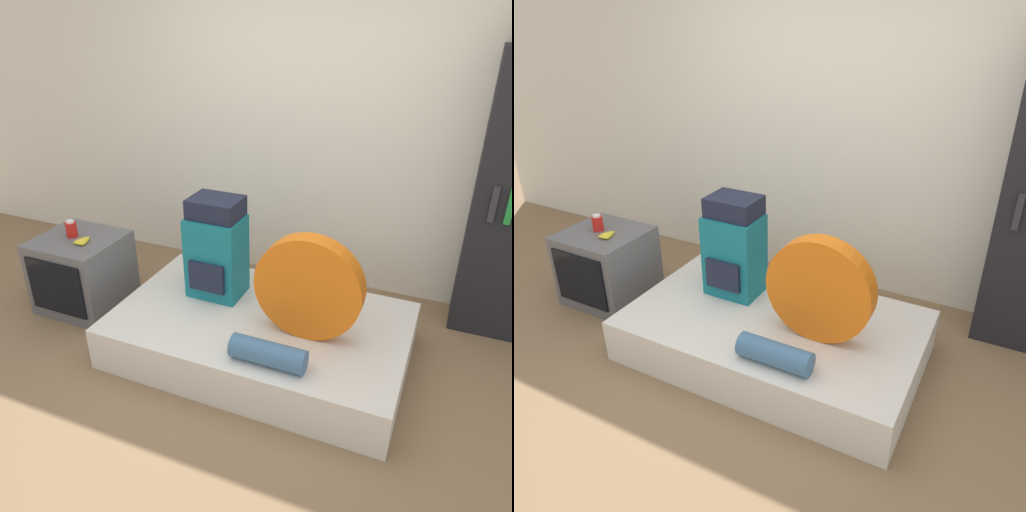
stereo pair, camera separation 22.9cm
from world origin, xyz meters
TOP-DOWN VIEW (x-y plane):
  - ground_plane at (0.00, 0.00)m, footprint 16.00×16.00m
  - wall_back at (0.00, 1.74)m, footprint 8.00×0.05m
  - bed at (0.05, 0.53)m, footprint 1.94×1.18m
  - backpack at (-0.35, 0.70)m, footprint 0.37×0.32m
  - tent_bag at (0.39, 0.48)m, footprint 0.67×0.13m
  - sleeping_roll at (0.28, 0.10)m, footprint 0.45×0.15m
  - television at (-1.47, 0.56)m, footprint 0.61×0.59m
  - canister at (-1.52, 0.58)m, footprint 0.08×0.08m
  - banana_bunch at (-1.37, 0.53)m, footprint 0.11×0.14m

SIDE VIEW (x-z plane):
  - ground_plane at x=0.00m, z-range 0.00..0.00m
  - bed at x=0.05m, z-range 0.00..0.30m
  - television at x=-1.47m, z-range 0.00..0.59m
  - sleeping_roll at x=0.28m, z-range 0.30..0.45m
  - banana_bunch at x=-1.37m, z-range 0.59..0.62m
  - tent_bag at x=0.39m, z-range 0.30..0.98m
  - canister at x=-1.52m, z-range 0.58..0.71m
  - backpack at x=-0.35m, z-range 0.29..1.01m
  - wall_back at x=0.00m, z-range 0.00..2.60m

